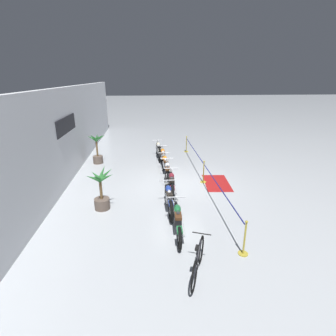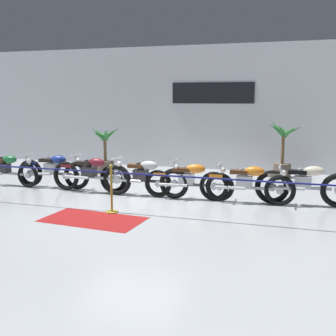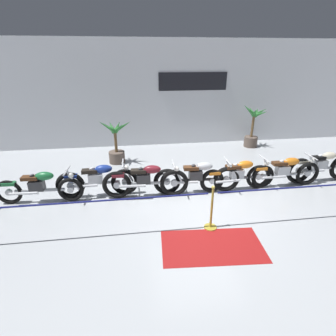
{
  "view_description": "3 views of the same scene",
  "coord_description": "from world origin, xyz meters",
  "px_view_note": "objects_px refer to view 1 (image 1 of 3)",
  "views": [
    {
      "loc": [
        -11.08,
        1.43,
        4.63
      ],
      "look_at": [
        0.95,
        0.42,
        0.42
      ],
      "focal_mm": 28.0,
      "sensor_mm": 36.0,
      "label": 1
    },
    {
      "loc": [
        3.82,
        -9.18,
        2.46
      ],
      "look_at": [
        0.5,
        1.33,
        0.6
      ],
      "focal_mm": 45.0,
      "sensor_mm": 36.0,
      "label": 2
    },
    {
      "loc": [
        -1.6,
        -5.84,
        3.55
      ],
      "look_at": [
        -0.68,
        0.86,
        0.65
      ],
      "focal_mm": 28.0,
      "sensor_mm": 36.0,
      "label": 3
    }
  ],
  "objects_px": {
    "motorcycle_green_0": "(178,220)",
    "motorcycle_maroon_2": "(172,185)",
    "motorcycle_orange_5": "(163,157)",
    "stanchion_mid_right": "(186,146)",
    "stanchion_far_left": "(211,179)",
    "floor_banner": "(217,183)",
    "motorcycle_orange_4": "(165,165)",
    "motorcycle_cream_6": "(159,150)",
    "motorcycle_silver_3": "(168,173)",
    "motorcycle_blue_1": "(169,199)",
    "potted_palm_left_of_row": "(101,192)",
    "stanchion_mid_left": "(203,175)",
    "bicycle": "(198,261)",
    "potted_palm_right_of_row": "(97,150)"
  },
  "relations": [
    {
      "from": "potted_palm_left_of_row",
      "to": "floor_banner",
      "type": "bearing_deg",
      "value": -66.85
    },
    {
      "from": "motorcycle_orange_4",
      "to": "bicycle",
      "type": "bearing_deg",
      "value": -177.96
    },
    {
      "from": "motorcycle_orange_5",
      "to": "potted_palm_right_of_row",
      "type": "bearing_deg",
      "value": 79.94
    },
    {
      "from": "motorcycle_orange_4",
      "to": "motorcycle_cream_6",
      "type": "bearing_deg",
      "value": 4.31
    },
    {
      "from": "bicycle",
      "to": "stanchion_mid_left",
      "type": "height_order",
      "value": "stanchion_mid_left"
    },
    {
      "from": "motorcycle_orange_5",
      "to": "motorcycle_cream_6",
      "type": "distance_m",
      "value": 1.31
    },
    {
      "from": "bicycle",
      "to": "potted_palm_left_of_row",
      "type": "xyz_separation_m",
      "value": [
        3.69,
        2.85,
        0.27
      ]
    },
    {
      "from": "motorcycle_orange_4",
      "to": "motorcycle_blue_1",
      "type": "bearing_deg",
      "value": 177.58
    },
    {
      "from": "motorcycle_green_0",
      "to": "motorcycle_silver_3",
      "type": "distance_m",
      "value": 4.15
    },
    {
      "from": "motorcycle_green_0",
      "to": "motorcycle_cream_6",
      "type": "relative_size",
      "value": 0.99
    },
    {
      "from": "stanchion_far_left",
      "to": "stanchion_mid_left",
      "type": "xyz_separation_m",
      "value": [
        1.41,
        -0.0,
        -0.38
      ]
    },
    {
      "from": "bicycle",
      "to": "stanchion_far_left",
      "type": "xyz_separation_m",
      "value": [
        4.5,
        -1.41,
        0.35
      ]
    },
    {
      "from": "motorcycle_orange_4",
      "to": "bicycle",
      "type": "xyz_separation_m",
      "value": [
        -7.18,
        -0.26,
        -0.06
      ]
    },
    {
      "from": "motorcycle_blue_1",
      "to": "floor_banner",
      "type": "bearing_deg",
      "value": -44.58
    },
    {
      "from": "motorcycle_blue_1",
      "to": "floor_banner",
      "type": "height_order",
      "value": "motorcycle_blue_1"
    },
    {
      "from": "motorcycle_orange_5",
      "to": "floor_banner",
      "type": "distance_m",
      "value": 3.66
    },
    {
      "from": "stanchion_far_left",
      "to": "motorcycle_blue_1",
      "type": "bearing_deg",
      "value": 123.3
    },
    {
      "from": "motorcycle_blue_1",
      "to": "motorcycle_green_0",
      "type": "bearing_deg",
      "value": -174.26
    },
    {
      "from": "motorcycle_maroon_2",
      "to": "motorcycle_silver_3",
      "type": "relative_size",
      "value": 0.96
    },
    {
      "from": "motorcycle_green_0",
      "to": "motorcycle_maroon_2",
      "type": "bearing_deg",
      "value": -1.66
    },
    {
      "from": "stanchion_far_left",
      "to": "motorcycle_green_0",
      "type": "bearing_deg",
      "value": 147.63
    },
    {
      "from": "motorcycle_silver_3",
      "to": "motorcycle_orange_4",
      "type": "xyz_separation_m",
      "value": [
        1.19,
        0.01,
        -0.02
      ]
    },
    {
      "from": "motorcycle_orange_5",
      "to": "potted_palm_left_of_row",
      "type": "height_order",
      "value": "potted_palm_left_of_row"
    },
    {
      "from": "motorcycle_blue_1",
      "to": "motorcycle_orange_4",
      "type": "bearing_deg",
      "value": -2.42
    },
    {
      "from": "motorcycle_green_0",
      "to": "stanchion_mid_left",
      "type": "xyz_separation_m",
      "value": [
        4.06,
        -1.68,
        -0.1
      ]
    },
    {
      "from": "motorcycle_blue_1",
      "to": "motorcycle_cream_6",
      "type": "height_order",
      "value": "motorcycle_cream_6"
    },
    {
      "from": "motorcycle_green_0",
      "to": "motorcycle_cream_6",
      "type": "height_order",
      "value": "motorcycle_cream_6"
    },
    {
      "from": "potted_palm_right_of_row",
      "to": "bicycle",
      "type": "bearing_deg",
      "value": -156.95
    },
    {
      "from": "motorcycle_blue_1",
      "to": "floor_banner",
      "type": "relative_size",
      "value": 1.07
    },
    {
      "from": "potted_palm_left_of_row",
      "to": "stanchion_mid_right",
      "type": "distance_m",
      "value": 8.61
    },
    {
      "from": "motorcycle_silver_3",
      "to": "floor_banner",
      "type": "relative_size",
      "value": 1.18
    },
    {
      "from": "motorcycle_orange_4",
      "to": "motorcycle_cream_6",
      "type": "xyz_separation_m",
      "value": [
        2.69,
        0.2,
        0.03
      ]
    },
    {
      "from": "motorcycle_green_0",
      "to": "stanchion_mid_right",
      "type": "bearing_deg",
      "value": -10.22
    },
    {
      "from": "motorcycle_green_0",
      "to": "motorcycle_silver_3",
      "type": "height_order",
      "value": "motorcycle_silver_3"
    },
    {
      "from": "motorcycle_maroon_2",
      "to": "motorcycle_orange_5",
      "type": "xyz_separation_m",
      "value": [
        4.0,
        0.09,
        -0.02
      ]
    },
    {
      "from": "motorcycle_cream_6",
      "to": "motorcycle_silver_3",
      "type": "bearing_deg",
      "value": -176.88
    },
    {
      "from": "motorcycle_maroon_2",
      "to": "stanchion_far_left",
      "type": "xyz_separation_m",
      "value": [
        -0.08,
        -1.6,
        0.26
      ]
    },
    {
      "from": "motorcycle_orange_4",
      "to": "motorcycle_orange_5",
      "type": "xyz_separation_m",
      "value": [
        1.39,
        0.03,
        0.01
      ]
    },
    {
      "from": "motorcycle_cream_6",
      "to": "floor_banner",
      "type": "relative_size",
      "value": 1.1
    },
    {
      "from": "motorcycle_maroon_2",
      "to": "stanchion_mid_right",
      "type": "distance_m",
      "value": 6.79
    },
    {
      "from": "stanchion_far_left",
      "to": "potted_palm_left_of_row",
      "type": "bearing_deg",
      "value": 100.79
    },
    {
      "from": "motorcycle_green_0",
      "to": "stanchion_far_left",
      "type": "xyz_separation_m",
      "value": [
        2.65,
        -1.68,
        0.28
      ]
    },
    {
      "from": "motorcycle_silver_3",
      "to": "motorcycle_orange_5",
      "type": "relative_size",
      "value": 1.08
    },
    {
      "from": "potted_palm_left_of_row",
      "to": "floor_banner",
      "type": "distance_m",
      "value": 5.33
    },
    {
      "from": "motorcycle_maroon_2",
      "to": "floor_banner",
      "type": "xyz_separation_m",
      "value": [
        1.19,
        -2.21,
        -0.48
      ]
    },
    {
      "from": "motorcycle_maroon_2",
      "to": "motorcycle_silver_3",
      "type": "height_order",
      "value": "motorcycle_maroon_2"
    },
    {
      "from": "potted_palm_left_of_row",
      "to": "stanchion_mid_left",
      "type": "bearing_deg",
      "value": -62.5
    },
    {
      "from": "motorcycle_green_0",
      "to": "motorcycle_orange_5",
      "type": "bearing_deg",
      "value": 0.09
    },
    {
      "from": "motorcycle_green_0",
      "to": "motorcycle_silver_3",
      "type": "relative_size",
      "value": 0.92
    },
    {
      "from": "stanchion_far_left",
      "to": "floor_banner",
      "type": "relative_size",
      "value": 5.15
    }
  ]
}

